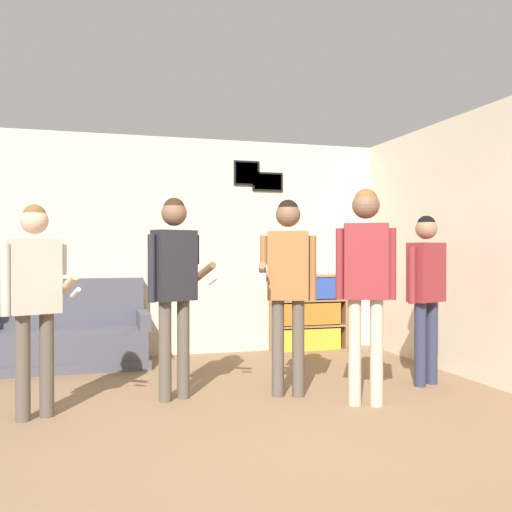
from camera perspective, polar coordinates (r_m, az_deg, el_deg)
ground_plane at (r=3.37m, az=0.85°, el=-22.13°), size 20.00×20.00×0.00m
wall_back at (r=7.15m, az=-8.76°, el=1.00°), size 7.89×0.08×2.70m
wall_right at (r=6.22m, az=20.19°, el=1.00°), size 0.06×6.49×2.70m
couch at (r=6.76m, az=-18.51°, el=-7.88°), size 1.81×0.80×0.97m
bookshelf at (r=7.42m, az=5.25°, el=-5.71°), size 0.97×0.30×0.98m
person_player_foreground_left at (r=4.71m, az=-21.25°, el=-2.95°), size 0.58×0.40×1.65m
person_player_foreground_center at (r=4.99m, az=-8.18°, el=-1.84°), size 0.58×0.42×1.76m
person_watcher_holding_cup at (r=5.06m, az=3.22°, el=-1.85°), size 0.58×0.39×1.75m
person_spectator_near_bookshelf at (r=4.84m, az=10.92°, el=-1.42°), size 0.47×0.33×1.81m
person_spectator_far_right at (r=5.73m, az=16.65°, el=-2.46°), size 0.47×0.32×1.63m
drinking_cup at (r=7.36m, az=4.94°, el=-1.51°), size 0.07×0.07×0.10m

